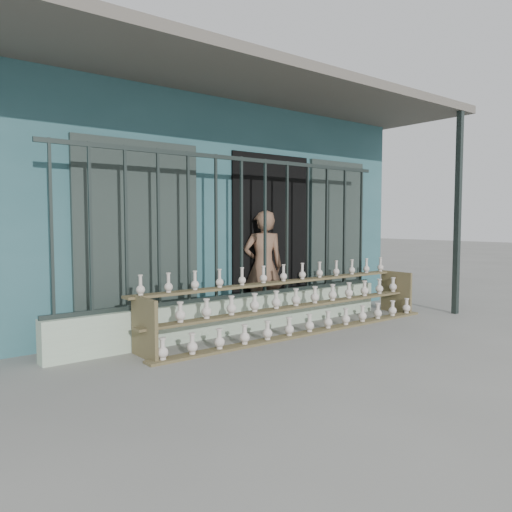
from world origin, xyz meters
TOP-DOWN VIEW (x-y plane):
  - ground at (0.00, 0.00)m, footprint 60.00×60.00m
  - workshop_building at (0.00, 4.23)m, footprint 7.40×6.60m
  - parapet_wall at (0.00, 1.30)m, footprint 5.00×0.20m
  - security_fence at (-0.00, 1.30)m, footprint 5.00×0.04m
  - shelf_rack at (0.59, 0.88)m, footprint 4.50×0.68m
  - elderly_woman at (0.63, 1.63)m, footprint 0.68×0.58m

SIDE VIEW (x-z plane):
  - ground at x=0.00m, z-range 0.00..0.00m
  - parapet_wall at x=0.00m, z-range 0.00..0.45m
  - shelf_rack at x=0.59m, z-range -0.06..0.79m
  - elderly_woman at x=0.63m, z-range 0.00..1.58m
  - security_fence at x=0.00m, z-range 0.45..2.25m
  - workshop_building at x=0.00m, z-range 0.02..3.23m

